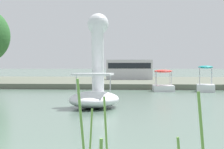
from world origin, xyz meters
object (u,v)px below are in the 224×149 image
object	(u,v)px
pedal_boat_red	(163,84)
parked_van	(129,69)
pedal_boat_teal	(206,85)
swan_boat	(95,83)

from	to	relation	value
pedal_boat_red	parked_van	xyz separation A→B (m)	(-3.08, 12.94, 0.94)
pedal_boat_teal	parked_van	bearing A→B (deg)	113.80
pedal_boat_teal	swan_boat	bearing A→B (deg)	-115.13
pedal_boat_teal	pedal_boat_red	bearing A→B (deg)	175.36
pedal_boat_red	swan_boat	bearing A→B (deg)	-103.26
pedal_boat_red	pedal_boat_teal	size ratio (longest dim) A/B	1.02
pedal_boat_teal	parked_van	world-z (taller)	parked_van
swan_boat	pedal_boat_red	distance (m)	12.46
pedal_boat_red	parked_van	size ratio (longest dim) A/B	0.52
swan_boat	pedal_boat_teal	distance (m)	13.15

